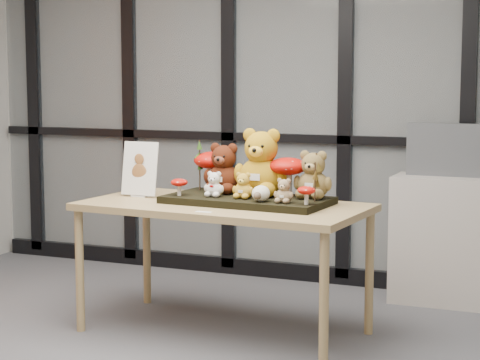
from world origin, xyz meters
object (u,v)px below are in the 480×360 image
at_px(bear_tan_back, 313,172).
at_px(sign_holder, 140,171).
at_px(bear_brown_medium, 224,165).
at_px(diorama_tray, 247,200).
at_px(mushroom_back_left, 213,169).
at_px(bear_beige_small, 284,189).
at_px(monitor, 444,150).
at_px(mushroom_back_right, 288,175).
at_px(mushroom_front_left, 179,186).
at_px(display_table, 224,215).
at_px(bear_small_yellow, 243,184).
at_px(bear_pooh_yellow, 261,159).
at_px(plush_cream_hedgehog, 261,193).
at_px(bear_white_bow, 214,183).
at_px(mushroom_front_right, 306,194).
at_px(cabinet, 441,240).

bearing_deg(bear_tan_back, sign_holder, -171.36).
relative_size(bear_brown_medium, sign_holder, 0.97).
distance_m(diorama_tray, bear_brown_medium, 0.29).
relative_size(diorama_tray, mushroom_back_left, 3.62).
xyz_separation_m(bear_beige_small, monitor, (0.65, 1.30, 0.14)).
bearing_deg(mushroom_back_right, mushroom_front_left, -159.81).
relative_size(display_table, sign_holder, 5.05).
distance_m(bear_tan_back, mushroom_back_right, 0.16).
xyz_separation_m(bear_small_yellow, mushroom_front_left, (-0.39, -0.04, -0.03)).
bearing_deg(display_table, monitor, 53.16).
bearing_deg(mushroom_back_left, mushroom_back_right, -8.74).
bearing_deg(sign_holder, display_table, -4.20).
distance_m(display_table, mushroom_back_right, 0.44).
bearing_deg(bear_tan_back, bear_pooh_yellow, -175.12).
relative_size(plush_cream_hedgehog, mushroom_back_right, 0.40).
bearing_deg(bear_pooh_yellow, bear_brown_medium, -178.85).
xyz_separation_m(bear_tan_back, bear_white_bow, (-0.54, -0.17, -0.07)).
bearing_deg(bear_brown_medium, plush_cream_hedgehog, -33.06).
distance_m(bear_small_yellow, mushroom_back_left, 0.41).
xyz_separation_m(bear_pooh_yellow, bear_white_bow, (-0.23, -0.17, -0.13)).
xyz_separation_m(bear_brown_medium, mushroom_front_right, (0.61, -0.26, -0.11)).
xyz_separation_m(bear_pooh_yellow, bear_brown_medium, (-0.24, 0.01, -0.05)).
bearing_deg(bear_beige_small, sign_holder, 175.27).
bearing_deg(mushroom_back_right, bear_brown_medium, -179.76).
height_order(bear_pooh_yellow, mushroom_back_right, bear_pooh_yellow).
relative_size(diorama_tray, mushroom_back_right, 3.78).
relative_size(mushroom_back_right, mushroom_front_left, 2.26).
distance_m(diorama_tray, mushroom_back_left, 0.38).
distance_m(diorama_tray, cabinet, 1.51).
bearing_deg(bear_brown_medium, bear_white_bow, -79.98).
height_order(diorama_tray, mushroom_front_left, mushroom_front_left).
height_order(bear_beige_small, mushroom_back_right, mushroom_back_right).
relative_size(display_table, mushroom_back_right, 6.80).
bearing_deg(monitor, bear_white_bow, -131.75).
xyz_separation_m(plush_cream_hedgehog, cabinet, (0.78, 1.29, -0.44)).
distance_m(bear_beige_small, mushroom_back_right, 0.26).
bearing_deg(monitor, cabinet, -90.00).
xyz_separation_m(plush_cream_hedgehog, mushroom_back_right, (0.06, 0.26, 0.07)).
bearing_deg(bear_beige_small, bear_brown_medium, 156.34).
xyz_separation_m(diorama_tray, bear_pooh_yellow, (0.05, 0.09, 0.24)).
distance_m(bear_small_yellow, bear_white_bow, 0.18).
relative_size(display_table, bear_pooh_yellow, 3.94).
distance_m(bear_small_yellow, mushroom_front_left, 0.39).
relative_size(mushroom_front_left, cabinet, 0.13).
bearing_deg(mushroom_front_left, bear_small_yellow, 5.37).
height_order(bear_tan_back, bear_small_yellow, bear_tan_back).
distance_m(bear_pooh_yellow, mushroom_front_left, 0.51).
height_order(bear_white_bow, sign_holder, sign_holder).
bearing_deg(bear_brown_medium, bear_tan_back, 3.26).
bearing_deg(sign_holder, mushroom_back_right, 7.71).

